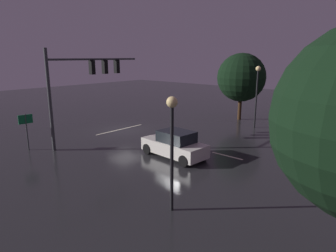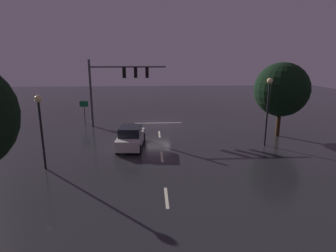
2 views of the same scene
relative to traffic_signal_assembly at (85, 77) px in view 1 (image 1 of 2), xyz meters
name	(u,v)px [view 1 (image 1 of 2)]	position (x,y,z in m)	size (l,w,h in m)	color
ground_plane	(124,130)	(-3.97, -0.63, -4.76)	(80.00, 80.00, 0.00)	#232326
traffic_signal_assembly	(85,77)	(0.00, 0.00, 0.00)	(7.60, 0.47, 6.71)	#383A3D
lane_dash_far	(158,139)	(-3.97, 3.37, -4.75)	(2.20, 0.16, 0.01)	beige
lane_dash_mid	(227,156)	(-3.97, 9.37, -4.75)	(2.20, 0.16, 0.01)	beige
lane_dash_near	(331,181)	(-3.97, 15.37, -4.75)	(2.20, 0.16, 0.01)	beige
stop_bar	(120,129)	(-3.97, -1.18, -4.75)	(5.00, 0.16, 0.01)	beige
car_approaching	(175,145)	(-1.62, 6.98, -3.96)	(2.16, 4.47, 1.70)	silver
street_lamp_left_kerb	(257,85)	(-12.33, 7.23, -1.02)	(0.44, 0.44, 5.39)	black
street_lamp_right_kerb	(172,132)	(3.52, 11.15, -1.42)	(0.44, 0.44, 4.72)	black
route_sign	(26,124)	(3.83, -1.38, -2.97)	(0.90, 0.15, 2.48)	#383A3D
tree_left_far	(241,78)	(-14.59, 4.53, -0.58)	(4.69, 4.69, 6.52)	#382314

